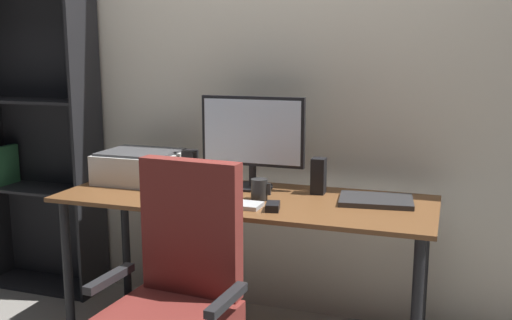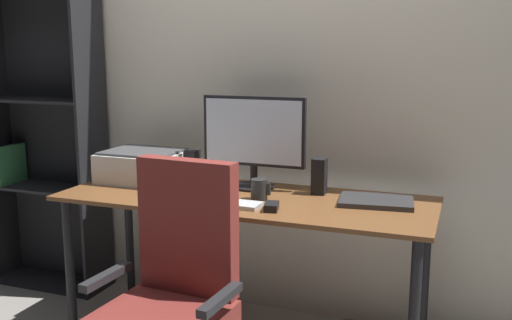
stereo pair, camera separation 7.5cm
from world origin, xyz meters
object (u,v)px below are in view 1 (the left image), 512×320
object	(u,v)px
desk	(244,214)
bookshelf	(38,146)
office_chair	(175,314)
printer	(141,166)
mouse	(273,207)
monitor	(252,136)
speaker_left	(190,167)
keyboard	(229,204)
laptop	(376,200)
coffee_mug	(259,189)
speaker_right	(318,176)

from	to	relation	value
desk	bookshelf	xyz separation A→B (m)	(-1.41, 0.32, 0.20)
office_chair	bookshelf	distance (m)	1.75
printer	mouse	bearing A→B (deg)	-20.36
desk	mouse	world-z (taller)	mouse
monitor	speaker_left	bearing A→B (deg)	-178.64
keyboard	desk	bearing A→B (deg)	87.62
laptop	bookshelf	world-z (taller)	bookshelf
keyboard	speaker_left	world-z (taller)	speaker_left
desk	speaker_left	xyz separation A→B (m)	(-0.35, 0.17, 0.17)
coffee_mug	office_chair	distance (m)	0.73
speaker_left	office_chair	world-z (taller)	office_chair
monitor	printer	xyz separation A→B (m)	(-0.59, -0.06, -0.18)
mouse	printer	size ratio (longest dim) A/B	0.24
speaker_left	speaker_right	world-z (taller)	same
desk	speaker_left	size ratio (longest dim) A/B	10.18
desk	coffee_mug	xyz separation A→B (m)	(0.08, -0.03, 0.13)
speaker_right	laptop	bearing A→B (deg)	-16.10
laptop	bookshelf	size ratio (longest dim) A/B	0.19
bookshelf	speaker_left	bearing A→B (deg)	-8.11
keyboard	mouse	world-z (taller)	mouse
speaker_left	office_chair	bearing A→B (deg)	-68.80
desk	monitor	size ratio (longest dim) A/B	3.33
keyboard	laptop	size ratio (longest dim) A/B	0.91
printer	office_chair	world-z (taller)	office_chair
monitor	office_chair	world-z (taller)	monitor
monitor	laptop	xyz separation A→B (m)	(0.61, -0.09, -0.25)
mouse	office_chair	world-z (taller)	office_chair
mouse	coffee_mug	bearing A→B (deg)	114.73
coffee_mug	laptop	size ratio (longest dim) A/B	0.30
coffee_mug	office_chair	xyz separation A→B (m)	(-0.11, -0.64, -0.33)
mouse	monitor	bearing A→B (deg)	109.27
keyboard	mouse	size ratio (longest dim) A/B	3.02
office_chair	laptop	bearing A→B (deg)	55.08
desk	speaker_right	size ratio (longest dim) A/B	10.18
keyboard	bookshelf	distance (m)	1.49
monitor	keyboard	world-z (taller)	monitor
monitor	coffee_mug	world-z (taller)	monitor
coffee_mug	bookshelf	world-z (taller)	bookshelf
speaker_right	office_chair	size ratio (longest dim) A/B	0.17
monitor	speaker_left	size ratio (longest dim) A/B	3.06
monitor	mouse	xyz separation A→B (m)	(0.21, -0.36, -0.24)
printer	bookshelf	bearing A→B (deg)	165.99
monitor	printer	world-z (taller)	monitor
keyboard	coffee_mug	size ratio (longest dim) A/B	3.01
desk	keyboard	distance (m)	0.19
laptop	printer	world-z (taller)	printer
keyboard	coffee_mug	bearing A→B (deg)	56.33
speaker_left	bookshelf	world-z (taller)	bookshelf
desk	bookshelf	size ratio (longest dim) A/B	1.00
keyboard	coffee_mug	distance (m)	0.17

